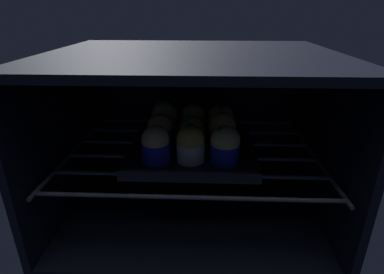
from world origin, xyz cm
name	(u,v)px	position (x,y,z in cm)	size (l,w,h in cm)	color
oven_cavity	(193,130)	(0.00, 26.25, 17.00)	(59.00, 47.00, 37.00)	black
oven_rack	(192,150)	(0.00, 22.00, 13.60)	(54.80, 42.00, 0.80)	#444756
baking_tray	(192,149)	(0.00, 20.43, 14.70)	(26.69, 26.69, 2.20)	black
muffin_row0_col0	(156,144)	(-6.91, 13.45, 18.81)	(5.60, 5.60, 7.47)	#1928B7
muffin_row0_col1	(192,144)	(0.29, 13.85, 18.91)	(5.60, 5.60, 7.89)	silver
muffin_row0_col2	(225,145)	(6.78, 13.38, 18.95)	(5.82, 5.82, 7.69)	#1928B7
muffin_row1_col0	(160,131)	(-6.90, 20.11, 18.94)	(5.60, 5.60, 7.71)	#1928B7
muffin_row1_col1	(192,133)	(-0.09, 20.08, 18.74)	(5.60, 5.60, 7.63)	red
muffin_row1_col2	(222,131)	(6.52, 20.28, 19.14)	(5.95, 5.95, 8.08)	#1928B7
muffin_row2_col0	(164,119)	(-6.94, 27.19, 19.37)	(6.10, 6.10, 8.72)	silver
muffin_row2_col1	(194,120)	(0.08, 27.35, 19.07)	(5.62, 5.62, 8.10)	#0C8C84
muffin_row2_col2	(221,120)	(6.52, 27.37, 19.04)	(6.05, 6.05, 8.02)	#0C8C84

